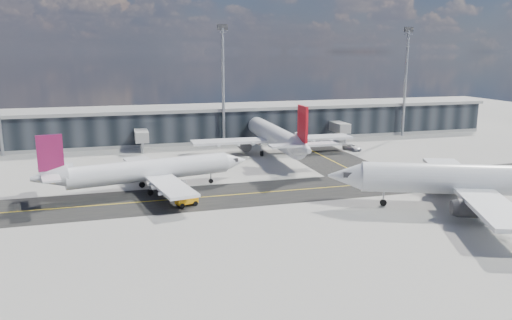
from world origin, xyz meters
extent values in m
plane|color=gray|center=(0.00, 0.00, 0.00)|extent=(300.00, 300.00, 0.00)
cube|color=black|center=(0.00, 4.00, 0.01)|extent=(180.00, 14.00, 0.02)
cube|color=black|center=(18.00, 35.00, 0.01)|extent=(14.00, 50.00, 0.02)
cube|color=yellow|center=(0.00, 4.00, 0.03)|extent=(180.00, 0.25, 0.01)
cube|color=yellow|center=(18.00, 35.00, 0.03)|extent=(0.25, 50.00, 0.01)
cube|color=black|center=(0.00, 55.00, 4.00)|extent=(150.00, 12.00, 8.00)
cube|color=gray|center=(0.00, 55.00, 8.40)|extent=(152.00, 13.00, 0.80)
cube|color=gray|center=(0.00, 55.00, 0.40)|extent=(150.00, 12.20, 0.80)
cube|color=gray|center=(-20.00, 47.00, 3.50)|extent=(3.00, 10.00, 2.40)
cylinder|color=gray|center=(-20.00, 42.00, 1.20)|extent=(0.60, 0.60, 2.40)
cube|color=gray|center=(30.00, 47.00, 3.50)|extent=(3.00, 10.00, 2.40)
cylinder|color=gray|center=(30.00, 42.00, 1.20)|extent=(0.60, 0.60, 2.40)
cylinder|color=gray|center=(0.00, 48.00, 14.00)|extent=(0.70, 0.70, 28.00)
cube|color=#2D2D30|center=(0.00, 48.00, 28.20)|extent=(2.50, 0.50, 1.40)
cylinder|color=gray|center=(50.00, 48.00, 14.00)|extent=(0.70, 0.70, 28.00)
cube|color=#2D2D30|center=(50.00, 48.00, 28.20)|extent=(2.50, 0.50, 1.40)
cylinder|color=white|center=(-20.47, 10.08, 3.53)|extent=(26.64, 8.53, 3.53)
cone|color=white|center=(-5.75, 12.95, 3.53)|extent=(5.00, 4.31, 3.53)
cone|color=white|center=(-35.62, 7.13, 4.06)|extent=(5.87, 4.48, 3.53)
cube|color=white|center=(-19.60, 10.25, 2.65)|extent=(10.07, 30.28, 0.44)
cylinder|color=#2D2D30|center=(-19.75, 15.61, 1.68)|extent=(4.02, 2.70, 2.03)
cylinder|color=#2D2D30|center=(-17.73, 5.22, 1.68)|extent=(4.02, 2.70, 2.03)
cube|color=silver|center=(-19.75, 15.61, 2.38)|extent=(1.80, 0.68, 0.71)
cube|color=silver|center=(-17.73, 5.22, 2.38)|extent=(1.80, 0.68, 0.71)
cube|color=#611147|center=(-35.19, 7.21, 7.76)|extent=(3.71, 1.10, 5.47)
cube|color=white|center=(-35.62, 7.13, 4.59)|extent=(4.45, 10.86, 0.31)
cube|color=#2D2D30|center=(-6.19, 12.86, 3.88)|extent=(2.10, 2.24, 0.62)
cylinder|color=gray|center=(-10.08, 12.10, 1.06)|extent=(0.25, 0.25, 1.76)
cylinder|color=black|center=(-10.08, 12.10, 0.40)|extent=(0.84, 0.45, 0.79)
cylinder|color=black|center=(-21.84, 12.51, 0.49)|extent=(1.04, 0.62, 0.97)
cylinder|color=black|center=(-20.83, 7.31, 0.49)|extent=(1.04, 0.62, 0.97)
cylinder|color=white|center=(8.27, 32.91, 4.30)|extent=(5.10, 32.36, 4.30)
cone|color=white|center=(8.73, 51.19, 4.30)|extent=(4.43, 5.48, 4.30)
cone|color=white|center=(7.81, 14.10, 4.95)|extent=(4.46, 6.56, 4.30)
cube|color=white|center=(8.30, 33.99, 3.23)|extent=(36.69, 6.29, 0.54)
cylinder|color=#2D2D30|center=(1.88, 35.22, 2.04)|extent=(2.59, 4.58, 2.47)
cylinder|color=#2D2D30|center=(14.78, 34.90, 2.04)|extent=(2.59, 4.58, 2.47)
cube|color=silver|center=(1.88, 35.22, 2.90)|extent=(0.48, 2.16, 0.86)
cube|color=silver|center=(14.78, 34.90, 2.90)|extent=(0.48, 2.16, 0.86)
cube|color=red|center=(7.82, 14.63, 9.46)|extent=(0.60, 4.53, 6.67)
cube|color=white|center=(7.81, 14.10, 5.59)|extent=(12.98, 3.33, 0.38)
cube|color=#2D2D30|center=(8.71, 50.65, 4.73)|extent=(2.42, 2.21, 0.75)
cylinder|color=gray|center=(8.59, 45.82, 1.29)|extent=(0.26, 0.26, 2.15)
cylinder|color=black|center=(8.59, 45.82, 0.48)|extent=(0.40, 0.98, 0.97)
cylinder|color=black|center=(5.02, 31.92, 0.59)|extent=(0.57, 1.20, 1.18)
cylinder|color=black|center=(11.47, 31.76, 0.59)|extent=(0.57, 1.20, 1.18)
cylinder|color=silver|center=(24.49, -12.79, 4.41)|extent=(32.30, 16.65, 4.41)
cone|color=silver|center=(7.13, -5.67, 4.41)|extent=(6.78, 6.18, 4.41)
cube|color=silver|center=(23.46, -12.37, 3.31)|extent=(19.34, 36.81, 0.55)
cylinder|color=#2D2D30|center=(19.93, -18.08, 2.10)|extent=(5.25, 4.11, 2.54)
cylinder|color=#2D2D30|center=(24.96, -5.83, 2.10)|extent=(5.25, 4.11, 2.54)
cube|color=silver|center=(19.93, -18.08, 2.98)|extent=(2.21, 1.25, 0.88)
cube|color=silver|center=(24.96, -5.83, 2.98)|extent=(2.21, 1.25, 0.88)
cube|color=#2D2D30|center=(7.64, -5.88, 4.86)|extent=(2.96, 3.08, 0.77)
cylinder|color=gray|center=(12.23, -7.77, 1.32)|extent=(0.35, 0.35, 2.21)
cylinder|color=black|center=(12.23, -7.77, 0.50)|extent=(1.07, 0.73, 0.99)
cylinder|color=black|center=(24.25, -16.27, 0.61)|extent=(1.33, 0.97, 1.21)
cylinder|color=black|center=(26.76, -10.15, 0.61)|extent=(1.33, 0.97, 1.21)
cube|color=orange|center=(-16.01, 0.13, 0.80)|extent=(3.52, 2.41, 0.75)
cube|color=orange|center=(-15.09, 0.42, 1.50)|extent=(1.55, 1.69, 0.96)
cube|color=black|center=(-15.09, 0.42, 1.87)|extent=(1.43, 1.60, 0.27)
cylinder|color=black|center=(-15.20, 1.12, 0.37)|extent=(0.80, 0.48, 0.75)
cylinder|color=black|center=(-14.77, -0.21, 0.37)|extent=(0.80, 0.48, 0.75)
cylinder|color=black|center=(-17.24, 0.47, 0.37)|extent=(0.80, 0.48, 0.75)
cylinder|color=black|center=(-16.81, -0.86, 0.37)|extent=(0.80, 0.48, 0.75)
imported|color=white|center=(27.44, 32.92, 0.71)|extent=(3.68, 5.53, 1.41)
camera|label=1|loc=(-25.41, -71.19, 22.48)|focal=35.00mm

